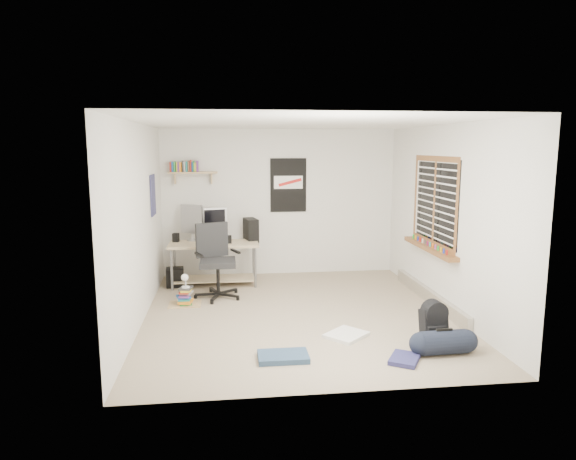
{
  "coord_description": "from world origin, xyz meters",
  "views": [
    {
      "loc": [
        -0.92,
        -6.51,
        2.21
      ],
      "look_at": [
        -0.08,
        0.39,
        1.07
      ],
      "focal_mm": 32.0,
      "sensor_mm": 36.0,
      "label": 1
    }
  ],
  "objects": [
    {
      "name": "office_chair",
      "position": [
        -1.06,
        0.9,
        0.49
      ],
      "size": [
        0.92,
        0.92,
        1.1
      ],
      "primitive_type": "cube",
      "rotation": [
        0.0,
        0.0,
        0.36
      ],
      "color": "black",
      "rests_on": "floor"
    },
    {
      "name": "wall_shelf",
      "position": [
        -1.45,
        2.14,
        1.78
      ],
      "size": [
        0.8,
        0.22,
        0.24
      ],
      "primitive_type": "cube",
      "color": "tan",
      "rests_on": "back_wall"
    },
    {
      "name": "desk_lamp",
      "position": [
        -1.5,
        0.57,
        0.38
      ],
      "size": [
        0.18,
        0.22,
        0.19
      ],
      "primitive_type": "cube",
      "rotation": [
        0.0,
        0.0,
        0.39
      ],
      "color": "silver",
      "rests_on": "book_stack"
    },
    {
      "name": "monitor_left",
      "position": [
        -1.47,
        1.87,
        0.88
      ],
      "size": [
        0.41,
        0.34,
        0.47
      ],
      "primitive_type": "cube",
      "rotation": [
        0.0,
        0.0,
        -0.64
      ],
      "color": "#ABABB0",
      "rests_on": "desk"
    },
    {
      "name": "book_stack",
      "position": [
        -1.52,
        0.59,
        0.15
      ],
      "size": [
        0.48,
        0.44,
        0.27
      ],
      "primitive_type": "cube",
      "rotation": [
        0.0,
        0.0,
        0.34
      ],
      "color": "olive",
      "rests_on": "floor"
    },
    {
      "name": "poster_left_wall",
      "position": [
        -1.99,
        1.2,
        1.5
      ],
      "size": [
        0.02,
        0.42,
        0.6
      ],
      "primitive_type": "cube",
      "color": "navy",
      "rests_on": "left_wall"
    },
    {
      "name": "jeans_b",
      "position": [
        0.89,
        -1.65,
        0.03
      ],
      "size": [
        0.42,
        0.45,
        0.05
      ],
      "primitive_type": "cube",
      "rotation": [
        0.0,
        0.0,
        1.03
      ],
      "color": "navy",
      "rests_on": "floor"
    },
    {
      "name": "backpack",
      "position": [
        1.4,
        -1.18,
        0.2
      ],
      "size": [
        0.3,
        0.25,
        0.38
      ],
      "primitive_type": "cube",
      "rotation": [
        0.0,
        0.0,
        0.09
      ],
      "color": "black",
      "rests_on": "floor"
    },
    {
      "name": "poster_back_wall",
      "position": [
        0.15,
        2.23,
        1.55
      ],
      "size": [
        0.62,
        0.03,
        0.92
      ],
      "primitive_type": "cube",
      "color": "black",
      "rests_on": "back_wall"
    },
    {
      "name": "jeans_a",
      "position": [
        -0.35,
        -1.45,
        0.03
      ],
      "size": [
        0.53,
        0.34,
        0.06
      ],
      "primitive_type": "cube",
      "rotation": [
        0.0,
        0.0,
        -0.01
      ],
      "color": "navy",
      "rests_on": "floor"
    },
    {
      "name": "keyboard",
      "position": [
        -1.47,
        1.52,
        0.65
      ],
      "size": [
        0.4,
        0.17,
        0.02
      ],
      "primitive_type": "cube",
      "rotation": [
        0.0,
        0.0,
        -0.1
      ],
      "color": "black",
      "rests_on": "desk"
    },
    {
      "name": "baseboard_heater",
      "position": [
        1.96,
        0.3,
        0.09
      ],
      "size": [
        0.08,
        2.5,
        0.18
      ],
      "primitive_type": "cube",
      "color": "#B7B2A8",
      "rests_on": "floor"
    },
    {
      "name": "right_wall",
      "position": [
        2.0,
        0.0,
        1.25
      ],
      "size": [
        0.01,
        4.5,
        2.5
      ],
      "primitive_type": "cube",
      "color": "silver",
      "rests_on": "ground"
    },
    {
      "name": "monitor_right",
      "position": [
        -1.1,
        1.84,
        0.85
      ],
      "size": [
        0.39,
        0.17,
        0.42
      ],
      "primitive_type": "cube",
      "rotation": [
        0.0,
        0.0,
        0.21
      ],
      "color": "#B6B4BA",
      "rests_on": "desk"
    },
    {
      "name": "desk",
      "position": [
        -1.13,
        1.62,
        0.36
      ],
      "size": [
        1.54,
        1.05,
        0.64
      ],
      "primitive_type": "cube",
      "rotation": [
        0.0,
        0.0,
        0.34
      ],
      "color": "tan",
      "rests_on": "floor"
    },
    {
      "name": "duffel_bag",
      "position": [
        1.37,
        -1.52,
        0.14
      ],
      "size": [
        0.27,
        0.27,
        0.51
      ],
      "primitive_type": "cylinder",
      "rotation": [
        0.0,
        0.0,
        0.04
      ],
      "color": "black",
      "rests_on": "floor"
    },
    {
      "name": "window",
      "position": [
        1.95,
        0.3,
        1.45
      ],
      "size": [
        0.1,
        1.5,
        1.26
      ],
      "primitive_type": "cube",
      "color": "brown",
      "rests_on": "right_wall"
    },
    {
      "name": "floor",
      "position": [
        0.0,
        0.0,
        -0.01
      ],
      "size": [
        4.0,
        4.5,
        0.01
      ],
      "primitive_type": "cube",
      "color": "gray",
      "rests_on": "ground"
    },
    {
      "name": "back_wall",
      "position": [
        0.0,
        2.25,
        1.25
      ],
      "size": [
        4.0,
        0.01,
        2.5
      ],
      "primitive_type": "cube",
      "color": "silver",
      "rests_on": "ground"
    },
    {
      "name": "pc_tower",
      "position": [
        -0.52,
        1.87,
        0.84
      ],
      "size": [
        0.25,
        0.4,
        0.39
      ],
      "primitive_type": "cube",
      "rotation": [
        0.0,
        0.0,
        0.22
      ],
      "color": "black",
      "rests_on": "desk"
    },
    {
      "name": "subwoofer",
      "position": [
        -1.75,
        1.6,
        0.14
      ],
      "size": [
        0.3,
        0.3,
        0.31
      ],
      "primitive_type": "cube",
      "rotation": [
        0.0,
        0.0,
        0.09
      ],
      "color": "black",
      "rests_on": "floor"
    },
    {
      "name": "speaker_left",
      "position": [
        -1.73,
        1.78,
        0.74
      ],
      "size": [
        0.11,
        0.11,
        0.18
      ],
      "primitive_type": "cube",
      "rotation": [
        0.0,
        0.0,
        -0.25
      ],
      "color": "black",
      "rests_on": "desk"
    },
    {
      "name": "left_wall",
      "position": [
        -2.0,
        0.0,
        1.25
      ],
      "size": [
        0.01,
        4.5,
        2.5
      ],
      "primitive_type": "cube",
      "color": "silver",
      "rests_on": "ground"
    },
    {
      "name": "ceiling",
      "position": [
        0.0,
        0.0,
        2.5
      ],
      "size": [
        4.0,
        4.5,
        0.01
      ],
      "primitive_type": "cube",
      "color": "white",
      "rests_on": "ground"
    },
    {
      "name": "tshirt",
      "position": [
        0.45,
        -0.89,
        0.02
      ],
      "size": [
        0.59,
        0.59,
        0.04
      ],
      "primitive_type": "cube",
      "rotation": [
        0.0,
        0.0,
        0.75
      ],
      "color": "silver",
      "rests_on": "floor"
    },
    {
      "name": "speaker_right",
      "position": [
        -0.89,
        1.56,
        0.73
      ],
      "size": [
        0.09,
        0.09,
        0.17
      ],
      "primitive_type": "cube",
      "rotation": [
        0.0,
        0.0,
        0.07
      ],
      "color": "black",
      "rests_on": "desk"
    }
  ]
}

